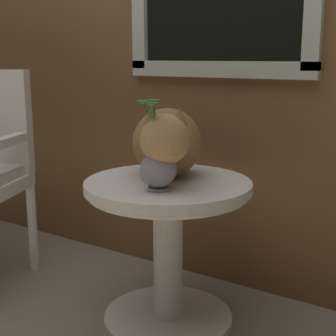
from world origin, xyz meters
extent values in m
plane|color=gray|center=(0.00, 0.00, 0.00)|extent=(6.00, 6.00, 0.00)
cube|color=beige|center=(0.21, 0.70, 0.98)|extent=(0.89, 0.03, 0.07)
cylinder|color=silver|center=(0.24, 0.26, 0.01)|extent=(0.51, 0.51, 0.03)
cylinder|color=silver|center=(0.24, 0.26, 0.29)|extent=(0.11, 0.11, 0.51)
cylinder|color=silver|center=(0.24, 0.26, 0.56)|extent=(0.63, 0.63, 0.03)
torus|color=silver|center=(0.24, 0.26, 0.53)|extent=(0.61, 0.61, 0.02)
cylinder|color=silver|center=(-0.58, 0.30, 0.22)|extent=(0.04, 0.04, 0.44)
cube|color=silver|center=(-0.49, 0.09, 0.68)|extent=(0.22, 0.44, 0.04)
ellipsoid|color=olive|center=(0.20, 0.32, 0.71)|extent=(0.39, 0.40, 0.27)
sphere|color=tan|center=(0.31, 0.15, 0.76)|extent=(0.18, 0.18, 0.18)
cone|color=olive|center=(0.26, 0.12, 0.84)|extent=(0.06, 0.06, 0.06)
cone|color=olive|center=(0.35, 0.17, 0.84)|extent=(0.06, 0.06, 0.06)
cylinder|color=olive|center=(0.09, 0.50, 0.63)|extent=(0.19, 0.27, 0.06)
cylinder|color=#99999E|center=(0.29, 0.13, 0.59)|extent=(0.08, 0.08, 0.01)
ellipsoid|color=#99999E|center=(0.29, 0.13, 0.65)|extent=(0.13, 0.13, 0.13)
cylinder|color=#99999E|center=(0.29, 0.13, 0.73)|extent=(0.07, 0.07, 0.05)
torus|color=#99999E|center=(0.29, 0.13, 0.75)|extent=(0.09, 0.09, 0.02)
cylinder|color=#387533|center=(0.29, 0.11, 0.82)|extent=(0.01, 0.05, 0.13)
cone|color=#387533|center=(0.29, 0.09, 0.88)|extent=(0.04, 0.04, 0.02)
cylinder|color=#387533|center=(0.26, 0.12, 0.82)|extent=(0.06, 0.02, 0.13)
cone|color=#387533|center=(0.24, 0.11, 0.88)|extent=(0.04, 0.04, 0.02)
cylinder|color=#387533|center=(0.28, 0.13, 0.82)|extent=(0.03, 0.01, 0.13)
cone|color=#387533|center=(0.26, 0.14, 0.88)|extent=(0.04, 0.04, 0.02)
camera|label=1|loc=(1.25, -1.26, 1.04)|focal=53.51mm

